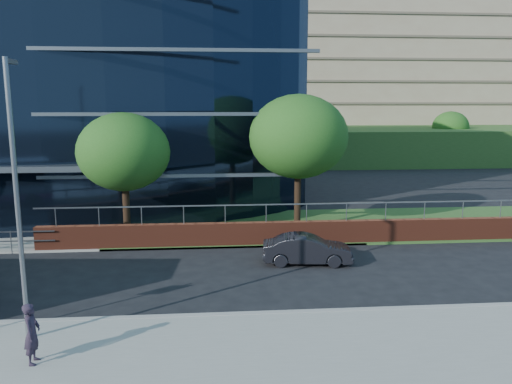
{
  "coord_description": "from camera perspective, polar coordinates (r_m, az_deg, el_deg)",
  "views": [
    {
      "loc": [
        11.5,
        -16.37,
        6.91
      ],
      "look_at": [
        13.56,
        8.0,
        2.58
      ],
      "focal_mm": 35.0,
      "sensor_mm": 36.0,
      "label": 1
    }
  ],
  "objects": [
    {
      "name": "grass_verge",
      "position": [
        30.85,
        19.24,
        -3.37
      ],
      "size": [
        36.0,
        8.0,
        0.12
      ],
      "primitive_type": "cube",
      "color": "#2D511E",
      "rests_on": "ground"
    },
    {
      "name": "retaining_wall",
      "position": [
        25.92,
        14.51,
        -4.36
      ],
      "size": [
        34.0,
        0.4,
        2.11
      ],
      "color": "maroon",
      "rests_on": "ground"
    },
    {
      "name": "apartment_block",
      "position": [
        76.5,
        11.0,
        13.0
      ],
      "size": [
        60.0,
        42.0,
        30.0
      ],
      "color": "#2D511E",
      "rests_on": "ground"
    },
    {
      "name": "tree_far_c",
      "position": [
        25.87,
        -14.88,
        4.43
      ],
      "size": [
        4.62,
        4.62,
        6.51
      ],
      "color": "black",
      "rests_on": "ground"
    },
    {
      "name": "tree_far_d",
      "position": [
        26.8,
        4.87,
        6.31
      ],
      "size": [
        5.28,
        5.28,
        7.44
      ],
      "color": "black",
      "rests_on": "ground"
    },
    {
      "name": "tree_dist_e",
      "position": [
        57.78,
        7.73,
        7.58
      ],
      "size": [
        4.62,
        4.62,
        6.51
      ],
      "color": "black",
      "rests_on": "ground"
    },
    {
      "name": "tree_dist_f",
      "position": [
        65.01,
        21.34,
        6.97
      ],
      "size": [
        4.29,
        4.29,
        6.05
      ],
      "color": "black",
      "rests_on": "ground"
    },
    {
      "name": "streetlight_east",
      "position": [
        15.42,
        -25.66,
        -0.18
      ],
      "size": [
        0.15,
        0.77,
        8.0
      ],
      "color": "slate",
      "rests_on": "pavement_near"
    },
    {
      "name": "parked_car",
      "position": [
        22.04,
        5.88,
        -6.55
      ],
      "size": [
        4.01,
        1.77,
        1.28
      ],
      "primitive_type": "imported",
      "rotation": [
        0.0,
        0.0,
        1.46
      ],
      "color": "black",
      "rests_on": "ground"
    },
    {
      "name": "pedestrian",
      "position": [
        14.8,
        -24.23,
        -14.52
      ],
      "size": [
        0.42,
        0.62,
        1.65
      ],
      "primitive_type": "imported",
      "rotation": [
        0.0,
        0.0,
        1.61
      ],
      "color": "#261C2B",
      "rests_on": "pavement_near"
    }
  ]
}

